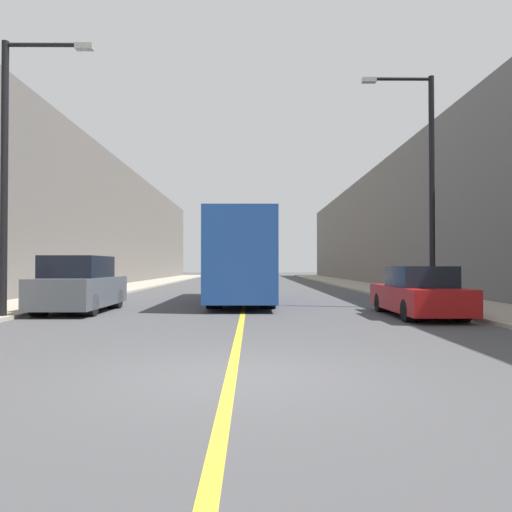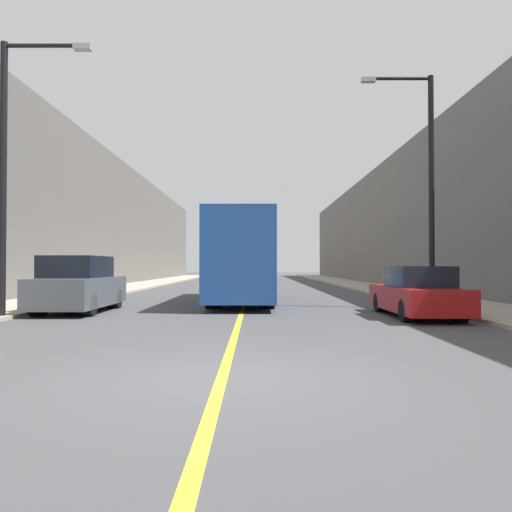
{
  "view_description": "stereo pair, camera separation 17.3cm",
  "coord_description": "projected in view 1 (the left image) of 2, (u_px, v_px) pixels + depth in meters",
  "views": [
    {
      "loc": [
        0.29,
        -6.85,
        1.53
      ],
      "look_at": [
        0.5,
        19.74,
        2.03
      ],
      "focal_mm": 35.0,
      "sensor_mm": 36.0,
      "label": 1
    },
    {
      "loc": [
        0.46,
        -6.85,
        1.53
      ],
      "look_at": [
        0.5,
        19.74,
        2.03
      ],
      "focal_mm": 35.0,
      "sensor_mm": 36.0,
      "label": 2
    }
  ],
  "objects": [
    {
      "name": "parked_suv_left",
      "position": [
        80.0,
        286.0,
        16.29
      ],
      "size": [
        1.9,
        4.56,
        1.83
      ],
      "color": "#51565B",
      "rests_on": "ground"
    },
    {
      "name": "street_lamp_right",
      "position": [
        426.0,
        175.0,
        17.87
      ],
      "size": [
        2.59,
        0.24,
        8.23
      ],
      "color": "black",
      "rests_on": "sidewalk_right"
    },
    {
      "name": "street_lamp_left",
      "position": [
        12.0,
        159.0,
        14.13
      ],
      "size": [
        2.59,
        0.24,
        7.81
      ],
      "color": "black",
      "rests_on": "sidewalk_left"
    },
    {
      "name": "building_row_right",
      "position": [
        407.0,
        224.0,
        36.99
      ],
      "size": [
        4.0,
        72.0,
        9.16
      ],
      "primitive_type": "cube",
      "color": "#66605B",
      "rests_on": "ground"
    },
    {
      "name": "building_row_left",
      "position": [
        89.0,
        221.0,
        36.81
      ],
      "size": [
        4.0,
        72.0,
        9.57
      ],
      "primitive_type": "cube",
      "color": "#66605B",
      "rests_on": "ground"
    },
    {
      "name": "road_center_line",
      "position": [
        248.0,
        286.0,
        36.82
      ],
      "size": [
        0.16,
        72.0,
        0.01
      ],
      "primitive_type": "cube",
      "color": "gold",
      "rests_on": "ground"
    },
    {
      "name": "sidewalk_left",
      "position": [
        138.0,
        285.0,
        36.75
      ],
      "size": [
        3.34,
        72.0,
        0.11
      ],
      "primitive_type": "cube",
      "color": "#A89E8C",
      "rests_on": "ground"
    },
    {
      "name": "ground_plane",
      "position": [
        231.0,
        377.0,
        6.82
      ],
      "size": [
        200.0,
        200.0,
        0.0
      ],
      "primitive_type": "plane",
      "color": "#474749"
    },
    {
      "name": "car_right_near",
      "position": [
        418.0,
        294.0,
        14.85
      ],
      "size": [
        1.76,
        4.68,
        1.5
      ],
      "color": "maroon",
      "rests_on": "ground"
    },
    {
      "name": "sidewalk_right",
      "position": [
        358.0,
        285.0,
        36.88
      ],
      "size": [
        3.34,
        72.0,
        0.11
      ],
      "primitive_type": "cube",
      "color": "#A89E8C",
      "rests_on": "ground"
    },
    {
      "name": "bus",
      "position": [
        243.0,
        258.0,
        20.91
      ],
      "size": [
        2.43,
        10.69,
        3.46
      ],
      "color": "#1E4793",
      "rests_on": "ground"
    }
  ]
}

